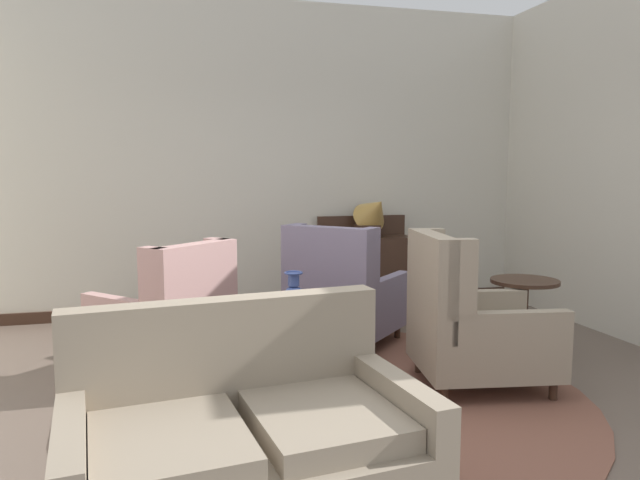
# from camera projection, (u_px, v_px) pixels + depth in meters

# --- Properties ---
(ground) EXTENTS (8.42, 8.42, 0.00)m
(ground) POSITION_uv_depth(u_px,v_px,m) (343.00, 414.00, 3.75)
(ground) COLOR brown
(wall_back) EXTENTS (6.17, 0.08, 3.36)m
(wall_back) POSITION_uv_depth(u_px,v_px,m) (265.00, 159.00, 6.44)
(wall_back) COLOR beige
(wall_back) RESTS_ON ground
(baseboard_back) EXTENTS (6.01, 0.03, 0.12)m
(baseboard_back) POSITION_uv_depth(u_px,v_px,m) (267.00, 305.00, 6.57)
(baseboard_back) COLOR #382319
(baseboard_back) RESTS_ON ground
(area_rug) EXTENTS (3.51, 3.51, 0.01)m
(area_rug) POSITION_uv_depth(u_px,v_px,m) (330.00, 396.00, 4.04)
(area_rug) COLOR brown
(area_rug) RESTS_ON ground
(coffee_table) EXTENTS (0.98, 0.98, 0.52)m
(coffee_table) POSITION_uv_depth(u_px,v_px,m) (298.00, 330.00, 4.11)
(coffee_table) COLOR #382319
(coffee_table) RESTS_ON ground
(porcelain_vase) EXTENTS (0.16, 0.16, 0.33)m
(porcelain_vase) POSITION_uv_depth(u_px,v_px,m) (294.00, 298.00, 4.08)
(porcelain_vase) COLOR #384C93
(porcelain_vase) RESTS_ON coffee_table
(settee) EXTENTS (1.54, 1.04, 0.97)m
(settee) POSITION_uv_depth(u_px,v_px,m) (245.00, 445.00, 2.45)
(settee) COLOR gray
(settee) RESTS_ON ground
(armchair_foreground_right) EXTENTS (1.21, 1.21, 1.09)m
(armchair_foreground_right) POSITION_uv_depth(u_px,v_px,m) (342.00, 297.00, 5.15)
(armchair_foreground_right) COLOR slate
(armchair_foreground_right) RESTS_ON ground
(armchair_near_sideboard) EXTENTS (1.17, 1.18, 1.02)m
(armchair_near_sideboard) POSITION_uv_depth(u_px,v_px,m) (170.00, 318.00, 4.51)
(armchair_near_sideboard) COLOR tan
(armchair_near_sideboard) RESTS_ON ground
(armchair_back_corner) EXTENTS (1.03, 0.92, 1.11)m
(armchair_back_corner) POSITION_uv_depth(u_px,v_px,m) (469.00, 326.00, 4.18)
(armchair_back_corner) COLOR gray
(armchair_back_corner) RESTS_ON ground
(side_table) EXTENTS (0.54, 0.54, 0.67)m
(side_table) POSITION_uv_depth(u_px,v_px,m) (524.00, 311.00, 4.81)
(side_table) COLOR #382319
(side_table) RESTS_ON ground
(sideboard) EXTENTS (1.03, 0.39, 1.04)m
(sideboard) POSITION_uv_depth(u_px,v_px,m) (366.00, 268.00, 6.56)
(sideboard) COLOR #382319
(sideboard) RESTS_ON ground
(gramophone) EXTENTS (0.45, 0.55, 0.56)m
(gramophone) POSITION_uv_depth(u_px,v_px,m) (374.00, 213.00, 6.41)
(gramophone) COLOR #382319
(gramophone) RESTS_ON sideboard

